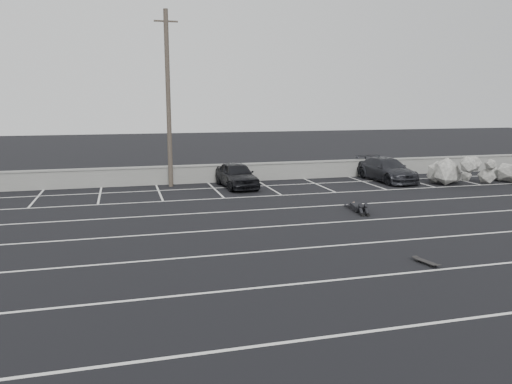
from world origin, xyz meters
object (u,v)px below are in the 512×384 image
object	(u,v)px
car_left	(237,175)
trash_bin	(369,171)
car_right	(387,170)
riprap_pile	(470,175)
utility_pole	(168,99)
person	(357,204)
skateboard	(426,262)

from	to	relation	value
car_left	trash_bin	distance (m)	8.74
car_right	riprap_pile	bearing A→B (deg)	-29.80
trash_bin	riprap_pile	bearing A→B (deg)	-34.55
trash_bin	car_left	bearing A→B (deg)	-173.34
utility_pole	trash_bin	distance (m)	12.94
car_left	trash_bin	world-z (taller)	car_left
trash_bin	riprap_pile	distance (m)	5.78
person	skateboard	distance (m)	7.46
trash_bin	skateboard	size ratio (longest dim) A/B	1.17
utility_pole	skateboard	distance (m)	17.44
car_left	skateboard	distance (m)	14.63
riprap_pile	person	size ratio (longest dim) A/B	2.16
person	utility_pole	bearing A→B (deg)	142.18
car_right	skateboard	size ratio (longest dim) A/B	5.77
person	car_left	bearing A→B (deg)	129.30
car_left	riprap_pile	bearing A→B (deg)	-13.96
utility_pole	trash_bin	xyz separation A→B (m)	(12.18, -0.25, -4.35)
car_left	person	bearing A→B (deg)	-65.88
car_right	skateboard	bearing A→B (deg)	-118.83
car_right	utility_pole	size ratio (longest dim) A/B	0.50
trash_bin	car_right	bearing A→B (deg)	-65.83
person	skateboard	xyz separation A→B (m)	(-1.39, -7.33, -0.18)
trash_bin	skateboard	distance (m)	16.64
trash_bin	skateboard	world-z (taller)	trash_bin
utility_pole	riprap_pile	xyz separation A→B (m)	(16.94, -3.53, -4.34)
utility_pole	car_left	bearing A→B (deg)	-19.84
person	car_right	bearing A→B (deg)	63.00
riprap_pile	person	bearing A→B (deg)	-153.32
car_right	riprap_pile	world-z (taller)	car_right
trash_bin	person	bearing A→B (deg)	-120.80
car_right	utility_pole	xyz separation A→B (m)	(-12.72, 1.44, 4.15)
skateboard	car_right	bearing A→B (deg)	51.02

